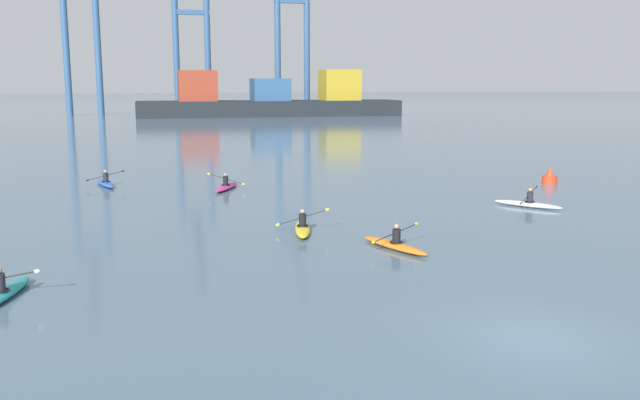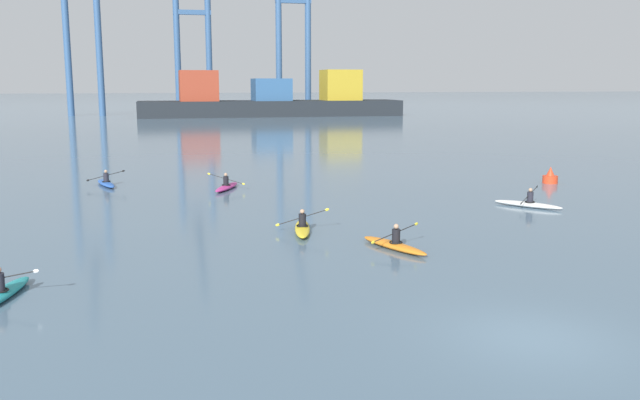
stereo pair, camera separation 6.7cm
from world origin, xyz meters
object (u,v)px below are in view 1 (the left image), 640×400
gantry_crane_west_mid (192,29)px  kayak_teal (2,293)px  kayak_magenta (226,186)px  kayak_blue (106,183)px  kayak_orange (395,244)px  channel_buoy (550,177)px  gantry_crane_east_mid (292,24)px  kayak_yellow (303,228)px  container_barge (271,101)px  kayak_white (528,204)px  gantry_crane_west (80,11)px

gantry_crane_west_mid → kayak_teal: (-11.89, -116.32, -16.10)m
kayak_magenta → kayak_blue: bearing=155.8°
gantry_crane_west_mid → kayak_orange: (0.81, -113.46, -16.10)m
channel_buoy → kayak_magenta: 19.40m
gantry_crane_west_mid → gantry_crane_east_mid: (19.35, -2.81, 1.09)m
gantry_crane_east_mid → kayak_yellow: (-21.20, -107.04, -17.19)m
container_barge → channel_buoy: size_ratio=47.25×
kayak_yellow → kayak_white: bearing=13.3°
gantry_crane_west_mid → kayak_white: bearing=-84.7°
kayak_yellow → gantry_crane_west_mid: bearing=89.0°
kayak_teal → kayak_white: bearing=23.0°
kayak_yellow → kayak_white: kayak_yellow is taller
gantry_crane_west_mid → gantry_crane_west: bearing=-165.4°
kayak_white → gantry_crane_west: bearing=106.4°
kayak_orange → kayak_teal: bearing=-167.3°
channel_buoy → kayak_magenta: (-19.28, 2.15, -0.19)m
gantry_crane_west_mid → gantry_crane_east_mid: bearing=-8.3°
kayak_white → kayak_orange: bearing=-145.1°
kayak_blue → kayak_white: (20.53, -12.08, 0.00)m
gantry_crane_west → gantry_crane_east_mid: (39.23, 2.39, -1.18)m
kayak_yellow → kayak_magenta: (-1.88, 11.85, 0.00)m
gantry_crane_east_mid → channel_buoy: gantry_crane_east_mid is taller
kayak_yellow → kayak_white: (11.87, 2.82, 0.00)m
kayak_teal → channel_buoy: bearing=30.5°
kayak_white → kayak_yellow: bearing=-166.7°
kayak_orange → gantry_crane_east_mid: bearing=80.5°
container_barge → kayak_white: (-2.97, -93.12, -2.56)m
gantry_crane_east_mid → kayak_teal: 118.98m
kayak_magenta → kayak_white: 16.46m
kayak_teal → kayak_magenta: same height
container_barge → kayak_blue: size_ratio=13.77×
container_barge → channel_buoy: (2.57, -86.23, -2.38)m
kayak_teal → kayak_magenta: (8.15, 18.34, 0.00)m
channel_buoy → kayak_blue: channel_buoy is taller
container_barge → gantry_crane_west_mid: size_ratio=1.42×
kayak_teal → kayak_magenta: size_ratio=1.03×
gantry_crane_east_mid → kayak_magenta: 99.44m
gantry_crane_west → kayak_yellow: bearing=-80.2°
channel_buoy → kayak_white: (-5.53, -6.89, -0.19)m
gantry_crane_west → kayak_yellow: gantry_crane_west is taller
gantry_crane_east_mid → kayak_orange: (-18.54, -110.65, -17.19)m
container_barge → gantry_crane_east_mid: gantry_crane_east_mid is taller
kayak_orange → kayak_teal: size_ratio=0.98×
gantry_crane_west → kayak_blue: size_ratio=11.10×
gantry_crane_east_mid → container_barge: bearing=-119.8°
kayak_blue → kayak_teal: 21.42m
kayak_orange → gantry_crane_west_mid: bearing=90.4°
kayak_yellow → kayak_orange: bearing=-53.7°
gantry_crane_west_mid → channel_buoy: bearing=-81.2°
gantry_crane_west_mid → channel_buoy: size_ratio=33.34×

